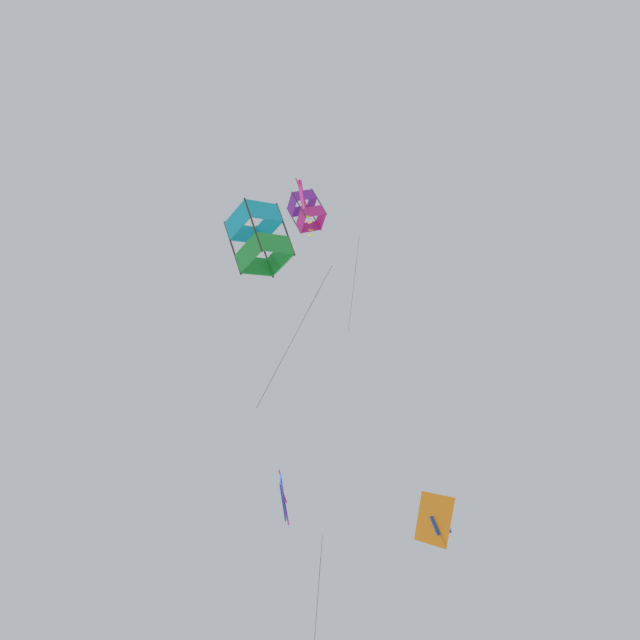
# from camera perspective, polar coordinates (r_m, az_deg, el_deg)

# --- Properties ---
(kite_delta_far_centre) EXTENTS (1.49, 2.70, 1.62)m
(kite_delta_far_centre) POSITION_cam_1_polar(r_m,az_deg,el_deg) (33.14, 7.76, -13.17)
(kite_delta_far_centre) COLOR orange
(kite_diamond_near_right) EXTENTS (1.24, 1.67, 6.38)m
(kite_diamond_near_right) POSITION_cam_1_polar(r_m,az_deg,el_deg) (24.30, -2.47, -11.89)
(kite_diamond_near_right) COLOR blue
(kite_box_low_drifter) EXTENTS (3.49, 2.92, 8.71)m
(kite_box_low_drifter) POSITION_cam_1_polar(r_m,az_deg,el_deg) (27.05, -4.11, 5.47)
(kite_box_low_drifter) COLOR #1EB2C6
(kite_box_upper_right) EXTENTS (1.90, 1.48, 1.97)m
(kite_box_upper_right) POSITION_cam_1_polar(r_m,az_deg,el_deg) (39.11, -0.91, 7.32)
(kite_box_upper_right) COLOR purple
(kite_diamond_mid_left) EXTENTS (2.53, 3.42, 9.25)m
(kite_diamond_mid_left) POSITION_cam_1_polar(r_m,az_deg,el_deg) (33.63, -1.16, 8.28)
(kite_diamond_mid_left) COLOR #DB2D93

